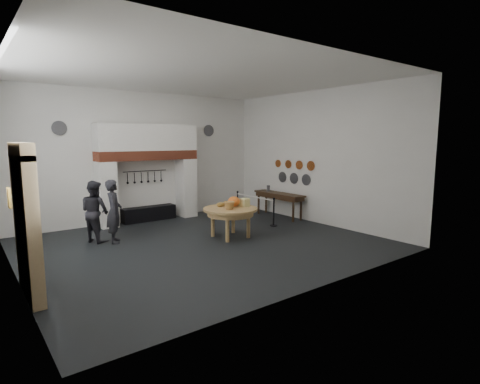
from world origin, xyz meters
TOP-DOWN VIEW (x-y plane):
  - floor at (0.00, 0.00)m, footprint 9.00×8.00m
  - ceiling at (0.00, 0.00)m, footprint 9.00×8.00m
  - wall_back at (0.00, 4.00)m, footprint 9.00×0.02m
  - wall_front at (0.00, -4.00)m, footprint 9.00×0.02m
  - wall_left at (-4.50, 0.00)m, footprint 0.02×8.00m
  - wall_right at (4.50, 0.00)m, footprint 0.02×8.00m
  - chimney_pier_left at (-1.48, 3.65)m, footprint 0.55×0.70m
  - chimney_pier_right at (1.48, 3.65)m, footprint 0.55×0.70m
  - hearth_brick_band at (0.00, 3.65)m, footprint 3.50×0.72m
  - chimney_hood at (0.00, 3.65)m, footprint 3.50×0.70m
  - iron_range at (0.00, 3.72)m, footprint 1.90×0.45m
  - utensil_rail at (0.00, 3.92)m, footprint 1.60×0.02m
  - door_recess at (-4.47, -1.00)m, footprint 0.04×1.10m
  - door_jamb_near at (-4.38, -1.70)m, footprint 0.22×0.30m
  - door_jamb_far at (-4.38, -0.30)m, footprint 0.22×0.30m
  - door_lintel at (-4.38, -1.00)m, footprint 0.22×1.70m
  - wall_plaque at (-4.45, 0.80)m, footprint 0.05×0.34m
  - work_table at (0.96, 0.11)m, footprint 1.88×1.88m
  - pumpkin at (1.16, 0.21)m, footprint 0.36×0.36m
  - cheese_block_big at (1.46, 0.06)m, footprint 0.22×0.22m
  - cheese_block_small at (1.44, 0.36)m, footprint 0.18×0.18m
  - wicker_basket at (0.81, -0.04)m, footprint 0.38×0.38m
  - bread_loaf at (0.86, 0.46)m, footprint 0.31×0.18m
  - visitor_near at (-1.93, 1.60)m, footprint 0.61×0.75m
  - visitor_far at (-2.33, 2.00)m, footprint 0.93×1.03m
  - side_table at (4.10, 1.39)m, footprint 0.55×2.20m
  - pewter_jug at (4.10, 1.99)m, footprint 0.12×0.12m
  - copper_pan_a at (4.46, 0.20)m, footprint 0.03×0.34m
  - copper_pan_b at (4.46, 0.75)m, footprint 0.03×0.32m
  - copper_pan_c at (4.46, 1.30)m, footprint 0.03×0.30m
  - copper_pan_d at (4.46, 1.85)m, footprint 0.03×0.28m
  - pewter_plate_left at (4.46, 0.40)m, footprint 0.03×0.40m
  - pewter_plate_mid at (4.46, 1.00)m, footprint 0.03×0.40m
  - pewter_plate_right at (4.46, 1.60)m, footprint 0.03×0.40m
  - pewter_plate_back_left at (-2.70, 3.96)m, footprint 0.44×0.03m
  - pewter_plate_back_right at (2.70, 3.96)m, footprint 0.44×0.03m
  - barrier_post_near at (2.95, 0.41)m, footprint 0.05×0.05m
  - barrier_post_far at (2.95, 2.41)m, footprint 0.05×0.05m
  - barrier_rope at (2.95, 1.41)m, footprint 0.04×2.00m

SIDE VIEW (x-z plane):
  - floor at x=0.00m, z-range -0.01..0.01m
  - iron_range at x=0.00m, z-range 0.00..0.50m
  - barrier_post_near at x=2.95m, z-range 0.00..0.90m
  - barrier_post_far at x=2.95m, z-range 0.00..0.90m
  - work_table at x=0.96m, z-range 0.80..0.88m
  - barrier_rope at x=2.95m, z-range 0.83..0.87m
  - visitor_far at x=-2.33m, z-range 0.00..1.73m
  - side_table at x=4.10m, z-range 0.84..0.90m
  - visitor_near at x=-1.93m, z-range 0.00..1.76m
  - bread_loaf at x=0.86m, z-range 0.87..1.01m
  - cheese_block_small at x=1.44m, z-range 0.88..1.07m
  - wicker_basket at x=0.81m, z-range 0.88..1.09m
  - cheese_block_big at x=1.46m, z-range 0.88..1.11m
  - pewter_jug at x=4.10m, z-range 0.90..1.12m
  - pumpkin at x=1.16m, z-range 0.88..1.18m
  - chimney_pier_left at x=-1.48m, z-range 0.00..2.15m
  - chimney_pier_right at x=1.48m, z-range 0.00..2.15m
  - door_recess at x=-4.47m, z-range 0.00..2.50m
  - door_jamb_near at x=-4.38m, z-range 0.00..2.60m
  - door_jamb_far at x=-4.38m, z-range 0.00..2.60m
  - pewter_plate_left at x=4.46m, z-range 1.25..1.65m
  - pewter_plate_mid at x=4.46m, z-range 1.25..1.65m
  - pewter_plate_right at x=4.46m, z-range 1.25..1.65m
  - wall_plaque at x=-4.45m, z-range 1.38..1.82m
  - utensil_rail at x=0.00m, z-range 1.74..1.76m
  - copper_pan_b at x=4.46m, z-range 1.79..2.11m
  - copper_pan_d at x=4.46m, z-range 1.81..2.09m
  - copper_pan_a at x=4.46m, z-range 1.78..2.12m
  - copper_pan_c at x=4.46m, z-range 1.80..2.10m
  - wall_back at x=0.00m, z-range 0.00..4.50m
  - wall_front at x=0.00m, z-range 0.00..4.50m
  - wall_left at x=-4.50m, z-range 0.00..4.50m
  - wall_right at x=4.50m, z-range 0.00..4.50m
  - hearth_brick_band at x=0.00m, z-range 2.15..2.47m
  - door_lintel at x=-4.38m, z-range 2.50..2.80m
  - chimney_hood at x=0.00m, z-range 2.47..3.37m
  - pewter_plate_back_left at x=-2.70m, z-range 2.98..3.42m
  - pewter_plate_back_right at x=2.70m, z-range 2.98..3.42m
  - ceiling at x=0.00m, z-range 4.49..4.51m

